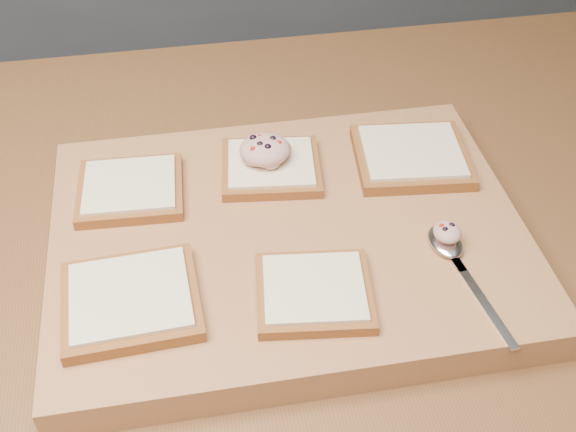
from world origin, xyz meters
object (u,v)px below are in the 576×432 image
Objects in this scene: bread_far_center at (271,167)px; tuna_salad_dollop at (265,149)px; spoon at (451,250)px; cutting_board at (288,240)px.

tuna_salad_dollop reaches higher than bread_far_center.
tuna_salad_dollop is at bearing 134.74° from spoon.
tuna_salad_dollop is 0.35× the size of spoon.
cutting_board is 0.11m from tuna_salad_dollop.
bread_far_center reaches higher than spoon.
bread_far_center is (-0.00, 0.09, 0.03)m from cutting_board.
cutting_board is 0.10m from bread_far_center.
tuna_salad_dollop is (-0.01, 0.10, 0.05)m from cutting_board.
bread_far_center is at bearing 92.06° from cutting_board.
bread_far_center is 0.02m from tuna_salad_dollop.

